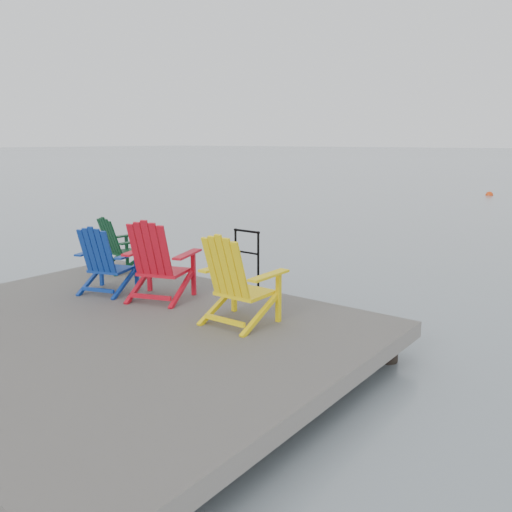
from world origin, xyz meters
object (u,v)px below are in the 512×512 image
Objects in this scene: chair_green at (120,244)px; chair_red at (158,260)px; chair_yellow at (237,279)px; buoy_b at (489,195)px; chair_blue at (105,259)px; handrail at (247,253)px.

chair_red reaches higher than chair_green.
chair_yellow is 2.99× the size of buoy_b.
handrail is at bearing 27.10° from chair_blue.
chair_blue is at bearing -38.78° from chair_green.
chair_red reaches higher than buoy_b.
chair_yellow is at bearing -6.80° from chair_green.
handrail is at bearing 19.62° from chair_green.
handrail is 1.40m from chair_red.
chair_blue is 0.93m from chair_red.
chair_red is 23.93m from buoy_b.
chair_yellow reaches higher than handrail.
buoy_b is (-1.58, 23.86, -1.08)m from chair_red.
chair_yellow is at bearing -55.68° from handrail.
chair_yellow is at bearing -24.10° from chair_red.
chair_blue reaches higher than handrail.
chair_blue is at bearing -178.33° from chair_yellow.
chair_red is at bearing -4.46° from chair_blue.
chair_green is 3.51m from chair_yellow.
buoy_b is (-3.12, 23.98, -1.07)m from chair_yellow.
chair_green is (-2.42, -0.47, -0.07)m from handrail.
chair_red is at bearing -114.44° from handrail.
chair_red is (0.90, 0.22, 0.07)m from chair_blue.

